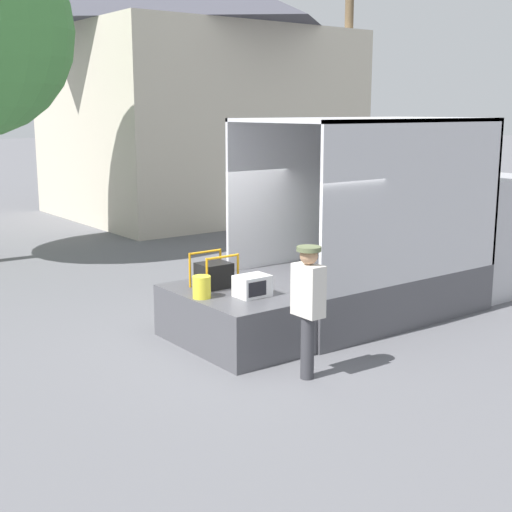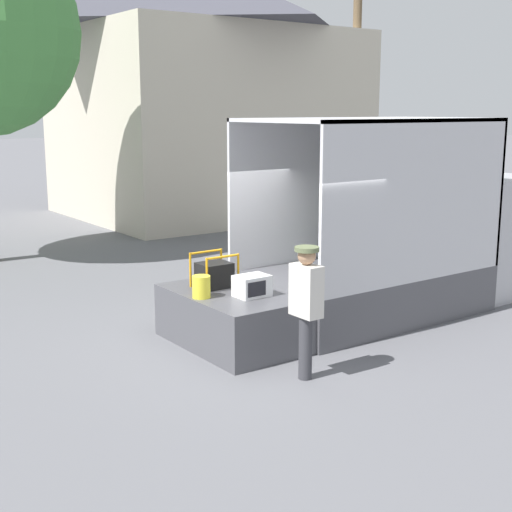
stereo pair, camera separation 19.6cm
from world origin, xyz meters
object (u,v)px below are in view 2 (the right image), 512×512
(worker_person, at_px, (306,298))
(utility_pole, at_px, (356,67))
(box_truck, at_px, (424,249))
(microwave, at_px, (252,286))
(orange_bucket, at_px, (201,287))
(portable_generator, at_px, (215,274))

(worker_person, relative_size, utility_pole, 0.19)
(box_truck, distance_m, microwave, 4.19)
(microwave, height_order, orange_bucket, orange_bucket)
(portable_generator, distance_m, orange_bucket, 0.65)
(portable_generator, bearing_deg, box_truck, -5.28)
(orange_bucket, height_order, utility_pole, utility_pole)
(box_truck, xyz_separation_m, microwave, (-4.17, -0.38, -0.01))
(portable_generator, xyz_separation_m, utility_pole, (11.00, 8.58, 3.84))
(microwave, xyz_separation_m, orange_bucket, (-0.64, 0.37, 0.01))
(box_truck, relative_size, portable_generator, 10.06)
(box_truck, bearing_deg, orange_bucket, -179.88)
(portable_generator, distance_m, utility_pole, 14.47)
(box_truck, relative_size, worker_person, 3.39)
(microwave, relative_size, utility_pole, 0.05)
(box_truck, relative_size, orange_bucket, 18.54)
(box_truck, height_order, microwave, box_truck)
(microwave, height_order, worker_person, worker_person)
(box_truck, height_order, orange_bucket, box_truck)
(portable_generator, bearing_deg, utility_pole, 37.97)
(box_truck, xyz_separation_m, orange_bucket, (-4.81, -0.01, -0.00))
(portable_generator, relative_size, orange_bucket, 1.84)
(orange_bucket, xyz_separation_m, worker_person, (0.53, -1.74, 0.13))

